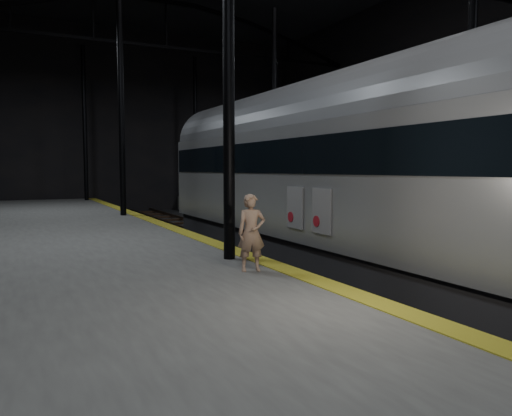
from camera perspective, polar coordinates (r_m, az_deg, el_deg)
ground at (r=16.86m, az=3.56°, el=-5.95°), size 44.00×44.00×0.00m
platform_left at (r=14.64m, az=-23.01°, el=-5.90°), size 9.00×43.80×1.00m
platform_right at (r=21.47m, az=21.24°, el=-2.64°), size 9.00×43.80×1.00m
tactile_strip at (r=15.37m, az=-7.03°, el=-3.19°), size 0.50×43.80×0.01m
track at (r=16.85m, az=3.56°, el=-5.72°), size 2.40×43.00×0.24m
train at (r=13.79m, az=10.50°, el=4.68°), size 3.12×20.88×5.58m
woman at (r=9.99m, az=-0.52°, el=-2.84°), size 0.64×0.49×1.55m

